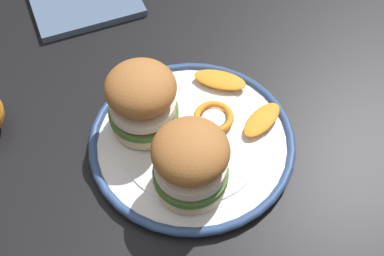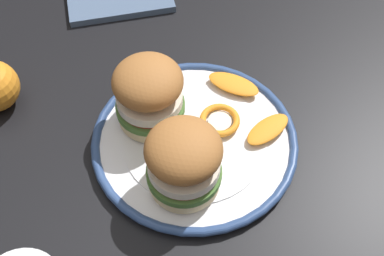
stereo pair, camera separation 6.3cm
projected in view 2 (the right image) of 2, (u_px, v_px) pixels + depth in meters
The scene contains 7 objects.
dining_table at pixel (172, 203), 0.75m from camera, with size 1.20×0.89×0.74m.
dinner_plate at pixel (192, 141), 0.68m from camera, with size 0.28×0.28×0.02m.
sandwich_half_left at pixel (181, 161), 0.59m from camera, with size 0.12×0.12×0.10m.
sandwich_half_right at pixel (146, 93), 0.65m from camera, with size 0.10×0.10×0.10m.
orange_peel_curled at pixel (217, 120), 0.68m from camera, with size 0.07×0.07×0.01m.
orange_peel_strip_long at pixel (265, 129), 0.67m from camera, with size 0.07×0.08×0.01m.
orange_peel_strip_short at pixel (231, 84), 0.72m from camera, with size 0.07×0.08×0.01m.
Camera 2 is at (0.34, 0.00, 1.31)m, focal length 46.55 mm.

